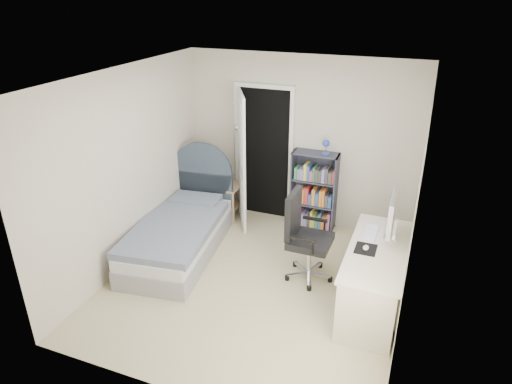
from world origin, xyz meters
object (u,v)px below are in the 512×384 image
(floor_lamp, at_px, (236,178))
(nightstand, at_px, (226,192))
(bed, at_px, (181,231))
(office_chair, at_px, (303,232))
(desk, at_px, (375,275))
(bookcase, at_px, (314,194))

(floor_lamp, bearing_deg, nightstand, -116.09)
(bed, xyz_separation_m, office_chair, (1.71, 0.00, 0.34))
(nightstand, xyz_separation_m, floor_lamp, (0.09, 0.19, 0.19))
(bed, relative_size, nightstand, 3.46)
(nightstand, height_order, office_chair, office_chair)
(desk, height_order, office_chair, desk)
(nightstand, height_order, bookcase, bookcase)
(nightstand, height_order, floor_lamp, floor_lamp)
(bed, xyz_separation_m, floor_lamp, (0.25, 1.33, 0.31))
(floor_lamp, distance_m, desk, 2.86)
(bed, height_order, desk, desk)
(desk, bearing_deg, bookcase, 125.09)
(bed, relative_size, desk, 1.39)
(office_chair, bearing_deg, floor_lamp, 137.70)
(bed, bearing_deg, nightstand, 82.26)
(desk, bearing_deg, office_chair, 163.36)
(bed, bearing_deg, desk, -5.83)
(bookcase, bearing_deg, nightstand, -173.26)
(nightstand, relative_size, office_chair, 0.55)
(floor_lamp, relative_size, office_chair, 1.29)
(floor_lamp, height_order, bookcase, floor_lamp)
(floor_lamp, xyz_separation_m, bookcase, (1.26, -0.03, -0.05))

